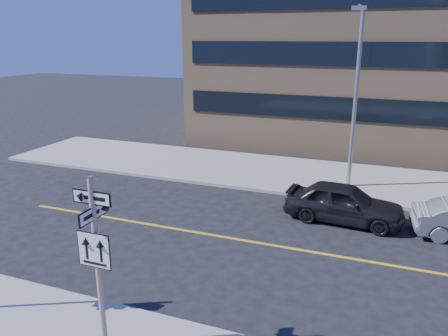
% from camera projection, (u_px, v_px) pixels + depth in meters
% --- Properties ---
extents(ground, '(120.00, 120.00, 0.00)m').
position_uv_depth(ground, '(160.00, 294.00, 12.23)').
color(ground, black).
rests_on(ground, ground).
extents(sign_pole, '(0.92, 0.92, 4.06)m').
position_uv_depth(sign_pole, '(97.00, 256.00, 9.28)').
color(sign_pole, beige).
rests_on(sign_pole, near_sidewalk).
extents(parked_car_a, '(2.10, 4.59, 1.53)m').
position_uv_depth(parked_car_a, '(344.00, 203.00, 16.83)').
color(parked_car_a, black).
rests_on(parked_car_a, ground).
extents(streetlight_a, '(0.55, 2.25, 8.00)m').
position_uv_depth(streetlight_a, '(356.00, 88.00, 19.09)').
color(streetlight_a, gray).
rests_on(streetlight_a, far_sidewalk).
extents(building_brick, '(18.00, 18.00, 18.00)m').
position_uv_depth(building_brick, '(350.00, 6.00, 31.28)').
color(building_brick, tan).
rests_on(building_brick, ground).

